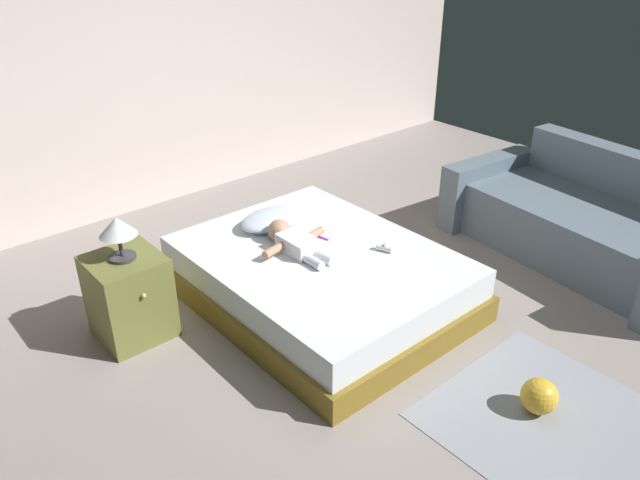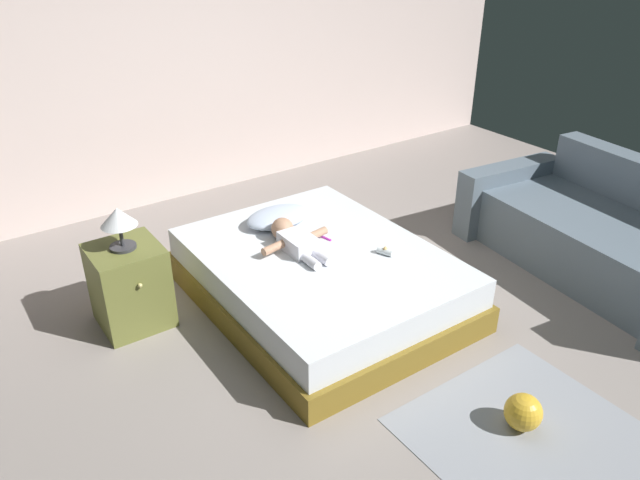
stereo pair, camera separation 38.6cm
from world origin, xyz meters
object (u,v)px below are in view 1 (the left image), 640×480
(toothbrush, at_px, (319,236))
(toy_ball, at_px, (539,396))
(baby_bottle, at_px, (384,248))
(pillow, at_px, (272,219))
(nightstand, at_px, (129,297))
(couch, at_px, (585,223))
(baby, at_px, (294,241))
(lamp, at_px, (118,229))
(bed, at_px, (320,278))

(toothbrush, height_order, toy_ball, toothbrush)
(toy_ball, bearing_deg, baby_bottle, 83.17)
(toothbrush, relative_size, toy_ball, 0.77)
(pillow, distance_m, nightstand, 1.17)
(toothbrush, xyz_separation_m, couch, (1.88, -1.03, -0.12))
(baby, xyz_separation_m, baby_bottle, (0.45, -0.43, -0.04))
(lamp, bearing_deg, couch, -23.12)
(toothbrush, relative_size, baby_bottle, 1.30)
(couch, distance_m, baby_bottle, 1.78)
(baby, bearing_deg, couch, -25.48)
(couch, bearing_deg, pillow, 145.55)
(lamp, bearing_deg, baby_bottle, -27.23)
(baby, distance_m, baby_bottle, 0.62)
(bed, height_order, lamp, lamp)
(pillow, bearing_deg, couch, -34.45)
(baby, bearing_deg, baby_bottle, -43.74)
(toothbrush, distance_m, couch, 2.15)
(bed, xyz_separation_m, baby_bottle, (0.35, -0.27, 0.23))
(nightstand, xyz_separation_m, toy_ball, (1.35, -2.12, -0.17))
(bed, xyz_separation_m, pillow, (-0.00, 0.54, 0.26))
(toy_ball, bearing_deg, couch, 22.40)
(nightstand, relative_size, toy_ball, 2.80)
(toy_ball, xyz_separation_m, baby_bottle, (0.16, 1.34, 0.31))
(couch, xyz_separation_m, baby_bottle, (-1.68, 0.58, 0.14))
(bed, bearing_deg, nightstand, 156.37)
(lamp, bearing_deg, toothbrush, -14.27)
(baby, bearing_deg, lamp, 161.86)
(nightstand, xyz_separation_m, lamp, (0.00, 0.00, 0.48))
(baby_bottle, bearing_deg, nightstand, 152.77)
(pillow, bearing_deg, baby_bottle, -66.48)
(toothbrush, bearing_deg, nightstand, 165.73)
(nightstand, height_order, lamp, lamp)
(nightstand, height_order, toy_ball, nightstand)
(lamp, distance_m, toy_ball, 2.60)
(nightstand, bearing_deg, baby, -18.14)
(pillow, xyz_separation_m, lamp, (-1.16, -0.03, 0.32))
(pillow, bearing_deg, bed, -89.77)
(bed, height_order, toy_ball, bed)
(couch, relative_size, toy_ball, 10.40)
(toy_ball, distance_m, baby_bottle, 1.38)
(bed, height_order, nightstand, nightstand)
(toothbrush, bearing_deg, couch, -28.66)
(baby, xyz_separation_m, toothbrush, (0.24, 0.02, -0.05))
(pillow, relative_size, baby_bottle, 4.20)
(pillow, xyz_separation_m, nightstand, (-1.16, -0.03, -0.17))
(toy_ball, bearing_deg, pillow, 95.10)
(bed, distance_m, lamp, 1.39)
(toothbrush, relative_size, nightstand, 0.28)
(baby, distance_m, lamp, 1.16)
(pillow, relative_size, couch, 0.24)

